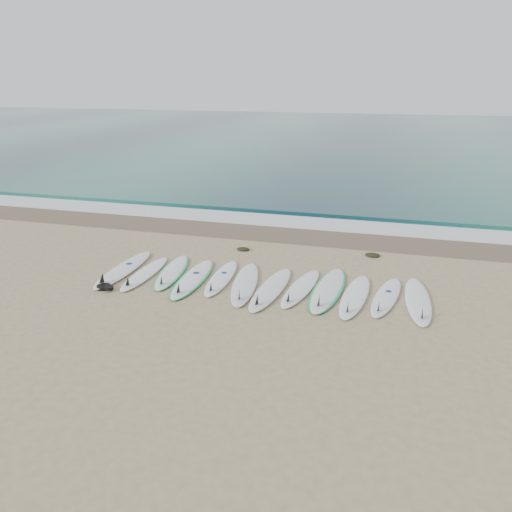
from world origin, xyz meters
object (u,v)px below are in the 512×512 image
(surfboard_0, at_px, (122,270))
(surfboard_11, at_px, (418,301))
(surfboard_6, at_px, (270,289))
(leash_coil, at_px, (105,287))

(surfboard_0, height_order, surfboard_11, surfboard_0)
(surfboard_6, relative_size, leash_coil, 5.81)
(surfboard_6, bearing_deg, surfboard_0, -179.13)
(surfboard_6, height_order, leash_coil, surfboard_6)
(surfboard_6, bearing_deg, leash_coil, -162.88)
(surfboard_0, xyz_separation_m, surfboard_11, (7.05, 0.04, -0.00))
(leash_coil, bearing_deg, surfboard_11, 9.15)
(surfboard_11, bearing_deg, surfboard_6, -178.53)
(surfboard_11, height_order, leash_coil, surfboard_11)
(surfboard_6, distance_m, leash_coil, 3.78)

